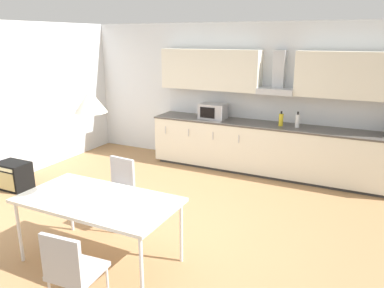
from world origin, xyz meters
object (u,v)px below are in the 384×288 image
Objects in this scene: chair_far_left at (118,185)px; pendant_lamp at (90,101)px; microwave at (213,111)px; dining_table at (98,202)px; guitar_amp at (14,176)px; bottle_white at (297,121)px; chair_near_right at (71,268)px; bottle_yellow at (281,120)px.

pendant_lamp is (0.37, -0.82, 1.24)m from chair_far_left.
microwave is 0.28× the size of dining_table.
bottle_white is at bearing 32.28° from guitar_amp.
pendant_lamp is (0.20, -3.52, 0.73)m from microwave.
dining_table reaches higher than guitar_amp.
chair_near_right is at bearing -64.83° from pendant_lamp.
bottle_white is 0.51× the size of guitar_amp.
microwave is 4.41m from chair_near_right.
microwave reaches higher than chair_near_right.
chair_far_left is (-0.18, -2.70, -0.51)m from microwave.
guitar_amp is (-2.23, 0.18, -0.31)m from chair_far_left.
bottle_white is 0.16× the size of dining_table.
chair_far_left is 1.67× the size of guitar_amp.
chair_far_left is 1.54m from pendant_lamp.
dining_table is 1.94× the size of chair_far_left.
bottle_white is 4.47m from chair_near_right.
bottle_white is 0.28m from bottle_yellow.
chair_near_right is (-0.69, -4.32, -0.48)m from bottle_yellow.
bottle_yellow is 4.52m from guitar_amp.
bottle_yellow is 0.29× the size of chair_far_left.
guitar_amp is 3.20m from pendant_lamp.
bottle_white is at bearing 77.39° from chair_near_right.
microwave is at bearing 93.17° from dining_table.
chair_far_left reaches higher than dining_table.
bottle_white is 0.84× the size of pendant_lamp.
chair_far_left is 2.26m from guitar_amp.
pendant_lamp is at bearing -111.14° from bottle_white.
chair_near_right is at bearing -64.83° from dining_table.
bottle_white is 0.31× the size of chair_near_right.
dining_table is at bearing -111.14° from bottle_white.
bottle_yellow is at bearing -178.17° from bottle_white.
chair_near_right is at bearing -65.22° from chair_far_left.
chair_near_right is 1.67× the size of guitar_amp.
microwave is at bearing 179.53° from bottle_white.
dining_table is at bearing 115.17° from chair_near_right.
pendant_lamp is at bearing -86.83° from microwave.
dining_table is (-1.36, -3.51, -0.32)m from bottle_white.
bottle_yellow is 4.41m from chair_near_right.
dining_table is at bearing -65.61° from chair_far_left.
chair_near_right reaches higher than guitar_amp.
pendant_lamp reaches higher than guitar_amp.
pendant_lamp is at bearing -21.08° from guitar_amp.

